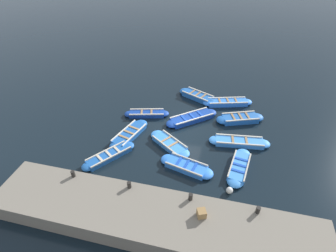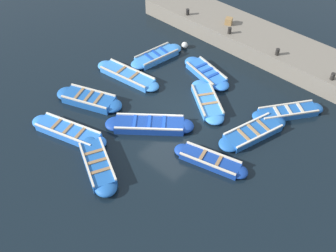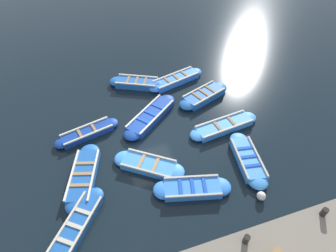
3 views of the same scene
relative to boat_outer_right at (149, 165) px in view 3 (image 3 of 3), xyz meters
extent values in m
plane|color=black|center=(-1.89, 0.56, -0.15)|extent=(120.00, 120.00, 0.00)
cube|color=#3884E0|center=(0.00, 0.00, -0.01)|extent=(2.14, 2.46, 0.28)
ellipsoid|color=#3884E0|center=(-0.68, -0.95, -0.01)|extent=(1.26, 1.27, 0.28)
ellipsoid|color=#3884E0|center=(0.68, 0.95, -0.01)|extent=(1.26, 1.27, 0.28)
cube|color=#B2AD9E|center=(0.36, -0.26, 0.17)|extent=(1.39, 1.91, 0.07)
cube|color=#B2AD9E|center=(-0.36, 0.26, 0.17)|extent=(1.39, 1.91, 0.07)
cube|color=#9E7A51|center=(-0.19, -0.27, 0.16)|extent=(0.78, 0.61, 0.04)
cube|color=#9E7A51|center=(0.19, 0.27, 0.16)|extent=(0.78, 0.61, 0.04)
cube|color=#1E59AD|center=(1.92, -3.26, 0.00)|extent=(2.67, 2.25, 0.29)
ellipsoid|color=#1E59AD|center=(0.82, -2.45, 0.00)|extent=(1.03, 1.03, 0.29)
cube|color=beige|center=(2.13, -2.97, 0.18)|extent=(2.21, 1.64, 0.07)
cube|color=beige|center=(1.71, -3.54, 0.18)|extent=(2.21, 1.64, 0.07)
cube|color=beige|center=(2.39, -3.60, 0.17)|extent=(0.52, 0.64, 0.04)
cube|color=beige|center=(1.92, -3.26, 0.17)|extent=(0.52, 0.64, 0.04)
cube|color=beige|center=(1.45, -2.92, 0.17)|extent=(0.52, 0.64, 0.04)
cube|color=#1E59AD|center=(-6.10, 0.88, 0.05)|extent=(1.94, 2.65, 0.39)
ellipsoid|color=#1E59AD|center=(-6.64, -0.24, 0.05)|extent=(1.19, 1.20, 0.39)
ellipsoid|color=#1E59AD|center=(-5.56, 1.99, 0.05)|extent=(1.19, 1.20, 0.39)
cube|color=beige|center=(-5.71, 0.69, 0.28)|extent=(1.13, 2.22, 0.07)
cube|color=beige|center=(-6.50, 1.07, 0.28)|extent=(1.13, 2.22, 0.07)
cube|color=olive|center=(-6.33, 0.40, 0.26)|extent=(0.82, 0.49, 0.04)
cube|color=olive|center=(-6.10, 0.88, 0.26)|extent=(0.82, 0.49, 0.04)
cube|color=olive|center=(-5.87, 1.35, 0.26)|extent=(0.82, 0.49, 0.04)
cube|color=#1E59AD|center=(-3.75, 4.25, 0.04)|extent=(1.83, 2.65, 0.38)
ellipsoid|color=#1E59AD|center=(-3.31, 3.11, 0.04)|extent=(1.22, 1.23, 0.38)
ellipsoid|color=#1E59AD|center=(-4.19, 5.39, 0.04)|extent=(1.22, 1.23, 0.38)
cube|color=beige|center=(-3.31, 4.42, 0.27)|extent=(0.94, 2.27, 0.07)
cube|color=beige|center=(-4.19, 4.08, 0.27)|extent=(0.94, 2.27, 0.07)
cube|color=olive|center=(-3.56, 3.76, 0.25)|extent=(0.88, 0.45, 0.04)
cube|color=olive|center=(-3.75, 4.25, 0.25)|extent=(0.88, 0.45, 0.04)
cube|color=olive|center=(-3.94, 4.74, 0.25)|extent=(0.88, 0.45, 0.04)
cube|color=#1E59AD|center=(-0.29, -2.79, 0.00)|extent=(2.79, 1.68, 0.30)
ellipsoid|color=#1E59AD|center=(0.97, -3.16, 0.00)|extent=(1.15, 1.13, 0.30)
ellipsoid|color=#1E59AD|center=(-1.54, -2.42, 0.00)|extent=(1.15, 1.13, 0.30)
cube|color=silver|center=(-0.16, -2.35, 0.19)|extent=(2.48, 0.80, 0.07)
cube|color=silver|center=(-0.41, -3.22, 0.19)|extent=(2.48, 0.80, 0.07)
cube|color=#9E7A51|center=(0.25, -2.94, 0.17)|extent=(0.38, 0.87, 0.04)
cube|color=#9E7A51|center=(-0.29, -2.79, 0.17)|extent=(0.38, 0.87, 0.04)
cube|color=#9E7A51|center=(-0.82, -2.63, 0.17)|extent=(0.38, 0.87, 0.04)
cube|color=blue|center=(-5.74, 3.26, 0.03)|extent=(1.67, 3.11, 0.35)
ellipsoid|color=blue|center=(-5.32, 1.83, 0.03)|extent=(1.00, 1.02, 0.35)
ellipsoid|color=blue|center=(-6.16, 4.70, 0.03)|extent=(1.00, 1.02, 0.35)
cube|color=silver|center=(-5.36, 3.37, 0.24)|extent=(0.90, 2.83, 0.07)
cube|color=silver|center=(-6.12, 3.15, 0.24)|extent=(0.90, 2.83, 0.07)
cube|color=olive|center=(-5.56, 2.65, 0.22)|extent=(0.77, 0.35, 0.04)
cube|color=olive|center=(-5.74, 3.26, 0.22)|extent=(0.77, 0.35, 0.04)
cube|color=olive|center=(-5.92, 3.87, 0.22)|extent=(0.77, 0.35, 0.04)
cube|color=navy|center=(-2.83, -2.38, 0.00)|extent=(1.38, 2.63, 0.30)
ellipsoid|color=navy|center=(-2.51, -3.60, 0.00)|extent=(0.87, 0.88, 0.30)
ellipsoid|color=navy|center=(-3.15, -1.17, 0.00)|extent=(0.87, 0.88, 0.30)
cube|color=beige|center=(-2.50, -2.30, 0.19)|extent=(0.70, 2.40, 0.07)
cube|color=beige|center=(-3.16, -2.47, 0.19)|extent=(0.70, 2.40, 0.07)
cube|color=olive|center=(-2.74, -2.73, 0.17)|extent=(0.69, 0.31, 0.04)
cube|color=olive|center=(-2.92, -2.04, 0.17)|extent=(0.69, 0.31, 0.04)
cube|color=#3884E0|center=(-1.19, 4.27, 0.00)|extent=(1.25, 3.07, 0.30)
ellipsoid|color=#3884E0|center=(-1.01, 2.79, 0.00)|extent=(0.92, 0.94, 0.30)
ellipsoid|color=#3884E0|center=(-1.38, 5.75, 0.00)|extent=(0.92, 0.94, 0.30)
cube|color=beige|center=(-0.79, 4.32, 0.19)|extent=(0.44, 2.91, 0.07)
cube|color=beige|center=(-1.60, 4.22, 0.19)|extent=(0.44, 2.91, 0.07)
cube|color=olive|center=(-1.14, 3.85, 0.17)|extent=(0.79, 0.24, 0.04)
cube|color=olive|center=(-1.25, 4.69, 0.17)|extent=(0.79, 0.24, 0.04)
cube|color=#3884E0|center=(1.04, 4.32, 0.01)|extent=(2.46, 1.31, 0.31)
ellipsoid|color=#3884E0|center=(2.20, 4.13, 0.01)|extent=(1.02, 1.00, 0.31)
ellipsoid|color=#3884E0|center=(-0.11, 4.51, 0.01)|extent=(1.02, 1.00, 0.31)
cube|color=#B2AD9E|center=(1.12, 4.74, 0.20)|extent=(2.28, 0.46, 0.07)
cube|color=#B2AD9E|center=(0.97, 3.90, 0.20)|extent=(2.28, 0.46, 0.07)
cube|color=#1947B7|center=(1.54, 4.24, 0.18)|extent=(0.27, 0.84, 0.04)
cube|color=#1947B7|center=(1.04, 4.32, 0.18)|extent=(0.27, 0.84, 0.04)
cube|color=#1947B7|center=(0.55, 4.40, 0.18)|extent=(0.27, 0.84, 0.04)
cube|color=navy|center=(-3.03, 0.92, 0.03)|extent=(2.71, 2.99, 0.34)
ellipsoid|color=navy|center=(-2.05, -0.27, 0.03)|extent=(1.26, 1.27, 0.34)
ellipsoid|color=navy|center=(-4.02, 2.10, 0.03)|extent=(1.26, 1.27, 0.34)
cube|color=silver|center=(-2.69, 1.20, 0.23)|extent=(1.99, 2.38, 0.07)
cube|color=silver|center=(-3.37, 0.64, 0.23)|extent=(1.99, 2.38, 0.07)
cube|color=#1947B7|center=(-2.61, 0.41, 0.22)|extent=(0.74, 0.65, 0.04)
cube|color=#1947B7|center=(-3.03, 0.92, 0.22)|extent=(0.74, 0.65, 0.04)
cube|color=#1947B7|center=(-3.45, 1.42, 0.22)|extent=(0.74, 0.65, 0.04)
cube|color=blue|center=(1.69, 1.39, 0.01)|extent=(1.48, 2.47, 0.31)
ellipsoid|color=blue|center=(1.41, 0.27, 0.01)|extent=(1.07, 1.09, 0.31)
ellipsoid|color=blue|center=(1.97, 2.51, 0.01)|extent=(1.07, 1.09, 0.31)
cube|color=#B2AD9E|center=(2.11, 1.29, 0.20)|extent=(0.63, 2.21, 0.07)
cube|color=#B2AD9E|center=(1.27, 1.50, 0.20)|extent=(0.63, 2.21, 0.07)
cube|color=#1947B7|center=(1.57, 0.92, 0.18)|extent=(0.85, 0.34, 0.04)
cube|color=#1947B7|center=(1.69, 1.39, 0.18)|extent=(0.85, 0.34, 0.04)
cube|color=#1947B7|center=(1.81, 1.87, 0.18)|extent=(0.85, 0.34, 0.04)
cylinder|color=black|center=(4.47, 2.06, 0.98)|extent=(0.20, 0.20, 0.35)
cylinder|color=black|center=(4.47, 5.05, 0.98)|extent=(0.20, 0.20, 0.35)
sphere|color=silver|center=(2.87, 3.87, 0.03)|extent=(0.36, 0.36, 0.36)
camera|label=1|loc=(12.11, 2.83, 10.86)|focal=28.00mm
camera|label=2|loc=(-11.68, -8.06, 12.51)|focal=42.00mm
camera|label=3|loc=(6.90, -1.33, 9.34)|focal=28.00mm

